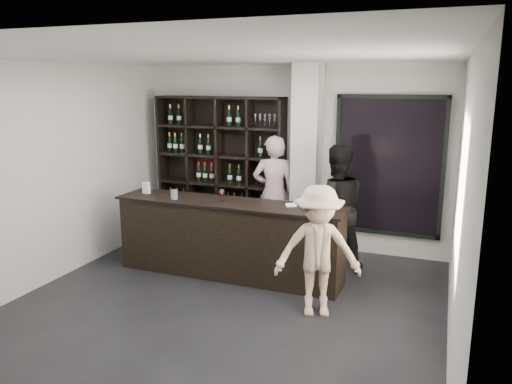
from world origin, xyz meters
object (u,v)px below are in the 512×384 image
at_px(taster_black, 335,209).
at_px(customer, 318,251).
at_px(wine_shelf, 220,170).
at_px(tasting_counter, 229,239).
at_px(taster_pink, 274,193).

xyz_separation_m(taster_black, customer, (0.12, -1.45, -0.14)).
relative_size(wine_shelf, tasting_counter, 0.75).
height_order(taster_pink, taster_black, taster_pink).
bearing_deg(taster_black, tasting_counter, 6.74).
relative_size(tasting_counter, taster_black, 1.78).
height_order(wine_shelf, customer, wine_shelf).
bearing_deg(taster_pink, tasting_counter, 64.91).
relative_size(taster_pink, taster_black, 1.02).
height_order(taster_pink, customer, taster_pink).
distance_m(wine_shelf, customer, 3.13).
relative_size(wine_shelf, taster_pink, 1.31).
height_order(wine_shelf, tasting_counter, wine_shelf).
bearing_deg(taster_black, taster_pink, -49.49).
bearing_deg(customer, taster_black, 75.49).
bearing_deg(taster_pink, wine_shelf, -25.65).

